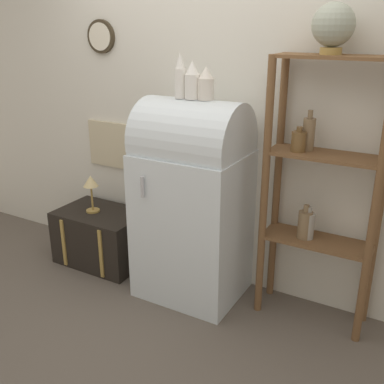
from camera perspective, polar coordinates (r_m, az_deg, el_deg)
The scene contains 10 objects.
ground_plane at distance 3.33m, azimuth -2.16°, elevation -14.29°, with size 12.00×12.00×0.00m, color #60564C.
wall_back at distance 3.29m, azimuth 2.78°, elevation 10.84°, with size 7.00×0.09×2.70m.
refrigerator at distance 3.17m, azimuth 0.06°, elevation -0.86°, with size 0.72×0.63×1.44m.
suitcase_trunk at distance 3.87m, azimuth -11.36°, elevation -5.57°, with size 0.72×0.49×0.45m.
shelf_unit at distance 2.92m, azimuth 15.97°, elevation 1.16°, with size 0.72×0.29×1.74m.
globe at distance 2.78m, azimuth 17.51°, elevation 19.48°, with size 0.24×0.24×0.28m.
vase_left at distance 3.00m, azimuth -1.51°, elevation 14.41°, with size 0.07×0.07×0.30m.
vase_center at distance 2.97m, azimuth -0.05°, elevation 13.88°, with size 0.10×0.10×0.24m.
vase_right at distance 2.94m, azimuth 1.78°, elevation 13.50°, with size 0.11×0.11×0.21m.
desk_lamp at distance 3.72m, azimuth -12.71°, elevation 0.84°, with size 0.12×0.12×0.31m.
Camera 1 is at (1.46, -2.32, 1.89)m, focal length 42.00 mm.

